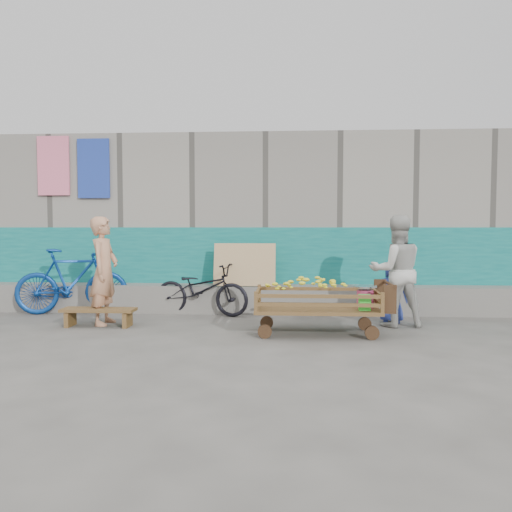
# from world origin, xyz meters

# --- Properties ---
(ground) EXTENTS (80.00, 80.00, 0.00)m
(ground) POSITION_xyz_m (0.00, 0.00, 0.00)
(ground) COLOR #504D49
(ground) RESTS_ON ground
(building_wall) EXTENTS (12.00, 3.50, 3.00)m
(building_wall) POSITION_xyz_m (-0.00, 4.05, 1.47)
(building_wall) COLOR gray
(building_wall) RESTS_ON ground
(banana_cart) EXTENTS (1.76, 0.80, 0.75)m
(banana_cart) POSITION_xyz_m (1.35, 0.74, 0.51)
(banana_cart) COLOR brown
(banana_cart) RESTS_ON ground
(bench) EXTENTS (1.04, 0.31, 0.26)m
(bench) POSITION_xyz_m (-1.67, 1.05, 0.19)
(bench) COLOR brown
(bench) RESTS_ON ground
(vendor_man) EXTENTS (0.40, 0.59, 1.56)m
(vendor_man) POSITION_xyz_m (-1.65, 1.23, 0.78)
(vendor_man) COLOR tan
(vendor_man) RESTS_ON ground
(woman) EXTENTS (0.82, 0.67, 1.57)m
(woman) POSITION_xyz_m (2.53, 1.35, 0.79)
(woman) COLOR beige
(woman) RESTS_ON ground
(child) EXTENTS (0.50, 0.39, 0.90)m
(child) POSITION_xyz_m (2.53, 1.61, 0.45)
(child) COLOR #2A3B93
(child) RESTS_ON ground
(bicycle_dark) EXTENTS (1.65, 0.88, 0.83)m
(bicycle_dark) POSITION_xyz_m (-0.38, 2.05, 0.41)
(bicycle_dark) COLOR black
(bicycle_dark) RESTS_ON ground
(bicycle_blue) EXTENTS (1.83, 0.92, 1.06)m
(bicycle_blue) POSITION_xyz_m (-2.49, 2.05, 0.53)
(bicycle_blue) COLOR navy
(bicycle_blue) RESTS_ON ground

